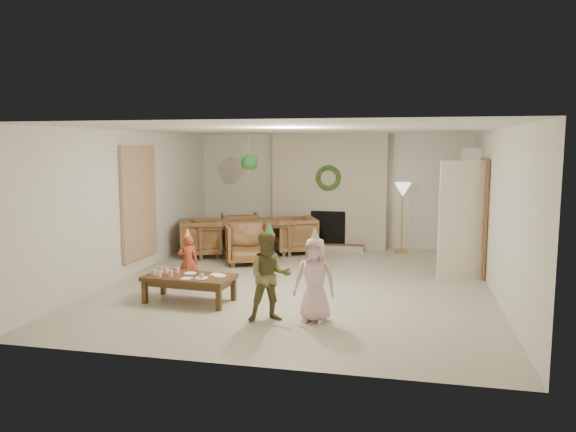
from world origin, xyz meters
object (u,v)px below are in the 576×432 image
(dining_chair_left, at_px, (201,238))
(coffee_table_top, at_px, (189,277))
(dining_chair_far, at_px, (240,230))
(child_red, at_px, (188,262))
(child_plaid, at_px, (270,277))
(dining_chair_right, at_px, (295,235))
(child_pink, at_px, (315,280))
(dining_table, at_px, (244,238))
(dining_chair_near, at_px, (248,244))

(dining_chair_left, bearing_deg, coffee_table_top, 176.00)
(dining_chair_far, bearing_deg, child_red, 71.84)
(child_plaid, bearing_deg, coffee_table_top, 134.27)
(dining_chair_far, xyz_separation_m, dining_chair_right, (1.33, -0.39, 0.00))
(dining_chair_left, height_order, child_red, child_red)
(child_red, height_order, child_plaid, child_plaid)
(child_pink, bearing_deg, dining_chair_right, 108.02)
(child_red, relative_size, child_plaid, 0.73)
(coffee_table_top, distance_m, child_plaid, 1.48)
(dining_chair_far, distance_m, child_plaid, 5.23)
(dining_chair_far, relative_size, child_pink, 0.77)
(child_plaid, bearing_deg, dining_chair_left, 100.35)
(dining_chair_far, distance_m, coffee_table_top, 4.32)
(child_red, xyz_separation_m, child_plaid, (1.65, -1.29, 0.16))
(child_red, height_order, child_pink, child_pink)
(dining_table, xyz_separation_m, dining_chair_right, (1.00, 0.41, 0.04))
(dining_table, height_order, dining_chair_near, dining_chair_near)
(dining_table, bearing_deg, dining_chair_far, 90.00)
(child_plaid, bearing_deg, dining_chair_near, 88.85)
(child_pink, bearing_deg, child_red, 155.34)
(dining_chair_left, bearing_deg, dining_table, -90.00)
(dining_chair_near, bearing_deg, child_plaid, -91.27)
(dining_chair_right, bearing_deg, child_plaid, -14.88)
(dining_chair_right, height_order, child_pink, child_pink)
(dining_table, distance_m, dining_chair_left, 0.87)
(coffee_table_top, height_order, child_plaid, child_plaid)
(dining_table, bearing_deg, coffee_table_top, -108.32)
(dining_table, distance_m, coffee_table_top, 3.49)
(dining_chair_right, bearing_deg, child_red, -40.87)
(coffee_table_top, relative_size, child_pink, 1.17)
(dining_chair_near, distance_m, dining_chair_left, 1.22)
(dining_chair_far, height_order, child_plaid, child_plaid)
(child_red, bearing_deg, dining_table, -115.08)
(dining_chair_right, xyz_separation_m, child_red, (-1.07, -3.18, 0.05))
(dining_chair_near, relative_size, child_pink, 0.77)
(dining_table, relative_size, child_pink, 1.81)
(dining_table, xyz_separation_m, dining_chair_far, (-0.33, 0.80, 0.04))
(dining_table, height_order, dining_chair_far, dining_chair_far)
(dining_chair_left, xyz_separation_m, child_pink, (2.95, -3.62, 0.16))
(dining_chair_left, bearing_deg, child_red, 174.35)
(dining_chair_near, bearing_deg, coffee_table_top, -114.14)
(dining_chair_right, bearing_deg, dining_chair_near, -51.34)
(child_red, distance_m, child_pink, 2.51)
(child_pink, bearing_deg, dining_chair_near, 123.30)
(dining_chair_right, bearing_deg, dining_table, -90.00)
(dining_chair_near, relative_size, dining_chair_far, 1.00)
(dining_chair_near, bearing_deg, child_pink, -82.24)
(coffee_table_top, relative_size, child_plaid, 1.09)
(dining_table, height_order, coffee_table_top, dining_table)
(dining_chair_left, bearing_deg, dining_chair_near, -135.00)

